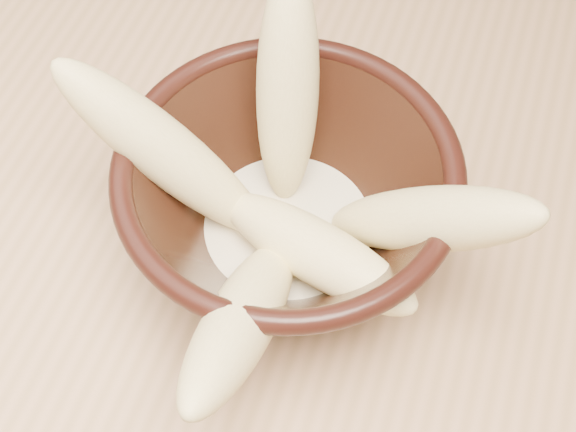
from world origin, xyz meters
name	(u,v)px	position (x,y,z in m)	size (l,w,h in m)	color
table	(90,212)	(0.00, 0.00, 0.67)	(1.20, 0.80, 0.75)	tan
bowl	(288,208)	(0.17, -0.03, 0.81)	(0.19, 0.19, 0.10)	black
milk_puddle	(288,231)	(0.17, -0.03, 0.78)	(0.11, 0.11, 0.01)	beige
banana_upright	(287,92)	(0.16, 0.01, 0.85)	(0.03, 0.03, 0.14)	#E0CC84
banana_left	(165,152)	(0.10, -0.04, 0.84)	(0.03, 0.03, 0.15)	#E0CC84
banana_right	(427,219)	(0.25, -0.03, 0.84)	(0.03, 0.03, 0.14)	#E0CC84
banana_across	(315,252)	(0.19, -0.06, 0.81)	(0.03, 0.03, 0.13)	#E0CC84
banana_front	(243,318)	(0.17, -0.11, 0.83)	(0.03, 0.03, 0.16)	#E0CC84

